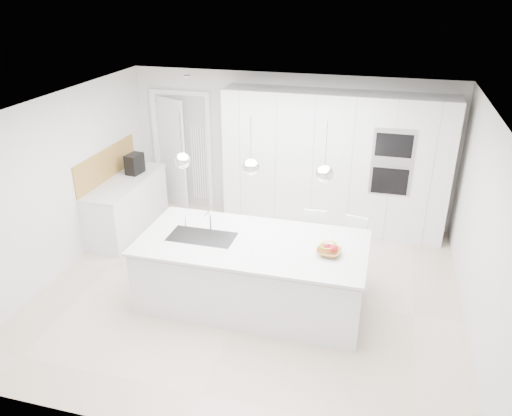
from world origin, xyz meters
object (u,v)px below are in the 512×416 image
(fruit_bowl, at_px, (329,252))
(bar_stool_right, at_px, (353,253))
(espresso_machine, at_px, (135,164))
(island_base, at_px, (251,276))
(bar_stool_left, at_px, (312,247))

(fruit_bowl, xyz_separation_m, bar_stool_right, (0.25, 0.84, -0.45))
(fruit_bowl, height_order, espresso_machine, espresso_machine)
(bar_stool_right, bearing_deg, fruit_bowl, -95.59)
(espresso_machine, relative_size, bar_stool_right, 0.34)
(fruit_bowl, distance_m, bar_stool_right, 0.98)
(island_base, relative_size, fruit_bowl, 9.61)
(bar_stool_right, bearing_deg, island_base, -135.34)
(bar_stool_left, xyz_separation_m, bar_stool_right, (0.56, 0.00, -0.01))
(bar_stool_left, distance_m, bar_stool_right, 0.56)
(espresso_machine, bearing_deg, island_base, -28.33)
(espresso_machine, relative_size, bar_stool_left, 0.33)
(bar_stool_left, relative_size, bar_stool_right, 1.03)
(bar_stool_right, bearing_deg, espresso_machine, 175.44)
(espresso_machine, xyz_separation_m, bar_stool_left, (3.18, -1.05, -0.57))
(fruit_bowl, distance_m, espresso_machine, 3.97)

